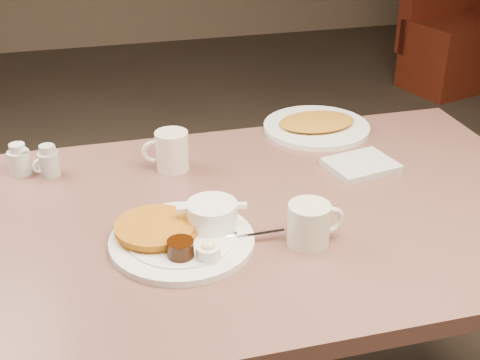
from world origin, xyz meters
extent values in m
cube|color=#84564C|center=(0.00, 0.00, 0.73)|extent=(1.50, 0.90, 0.04)
cylinder|color=black|center=(0.00, 0.00, 0.38)|extent=(0.14, 0.14, 0.69)
cylinder|color=white|center=(-0.15, -0.09, 0.76)|extent=(0.34, 0.34, 0.01)
cylinder|color=white|center=(-0.15, -0.09, 0.77)|extent=(0.25, 0.25, 0.00)
cylinder|color=#BB6F13|center=(-0.20, -0.06, 0.77)|extent=(0.19, 0.19, 0.01)
cylinder|color=#BB6F13|center=(-0.20, -0.07, 0.78)|extent=(0.19, 0.19, 0.01)
cylinder|color=white|center=(-0.08, -0.07, 0.79)|extent=(0.12, 0.12, 0.05)
cube|color=white|center=(-0.15, -0.06, 0.81)|extent=(0.03, 0.02, 0.01)
cube|color=white|center=(-0.02, -0.07, 0.81)|extent=(0.03, 0.02, 0.01)
ellipsoid|color=white|center=(-0.10, -0.06, 0.81)|extent=(0.05, 0.05, 0.03)
ellipsoid|color=white|center=(-0.07, -0.07, 0.81)|extent=(0.05, 0.05, 0.02)
cylinder|color=black|center=(-0.17, -0.16, 0.78)|extent=(0.06, 0.06, 0.04)
cylinder|color=white|center=(-0.12, -0.18, 0.78)|extent=(0.06, 0.06, 0.03)
ellipsoid|color=#FFF1B6|center=(-0.12, -0.18, 0.79)|extent=(0.03, 0.03, 0.02)
cube|color=white|center=(0.00, -0.12, 0.77)|extent=(0.12, 0.01, 0.00)
ellipsoid|color=white|center=(-0.06, -0.11, 0.77)|extent=(0.04, 0.03, 0.01)
cylinder|color=white|center=(0.10, -0.16, 0.80)|extent=(0.09, 0.09, 0.09)
cylinder|color=#29261F|center=(0.10, -0.16, 0.83)|extent=(0.07, 0.07, 0.01)
torus|color=white|center=(0.15, -0.15, 0.80)|extent=(0.06, 0.02, 0.06)
cube|color=silver|center=(0.35, 0.13, 0.76)|extent=(0.19, 0.16, 0.02)
cylinder|color=white|center=(-0.11, 0.25, 0.80)|extent=(0.09, 0.09, 0.10)
torus|color=white|center=(-0.16, 0.26, 0.80)|extent=(0.06, 0.02, 0.06)
cylinder|color=#BCBCB8|center=(-0.42, 0.29, 0.78)|extent=(0.06, 0.06, 0.06)
cylinder|color=#BCBCB8|center=(-0.42, 0.29, 0.82)|extent=(0.04, 0.04, 0.02)
cone|color=#BCBCB8|center=(-0.40, 0.31, 0.82)|extent=(0.02, 0.03, 0.02)
torus|color=#BCBCB8|center=(-0.44, 0.28, 0.79)|extent=(0.04, 0.03, 0.04)
cylinder|color=silver|center=(-0.49, 0.32, 0.78)|extent=(0.07, 0.07, 0.06)
cylinder|color=silver|center=(-0.49, 0.32, 0.82)|extent=(0.05, 0.05, 0.02)
cone|color=silver|center=(-0.47, 0.31, 0.82)|extent=(0.03, 0.03, 0.02)
torus|color=silver|center=(-0.51, 0.34, 0.79)|extent=(0.03, 0.03, 0.04)
cylinder|color=white|center=(0.32, 0.39, 0.76)|extent=(0.32, 0.32, 0.01)
ellipsoid|color=#C48424|center=(0.32, 0.39, 0.78)|extent=(0.23, 0.17, 0.02)
camera|label=1|loc=(-0.33, -1.22, 1.50)|focal=48.86mm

